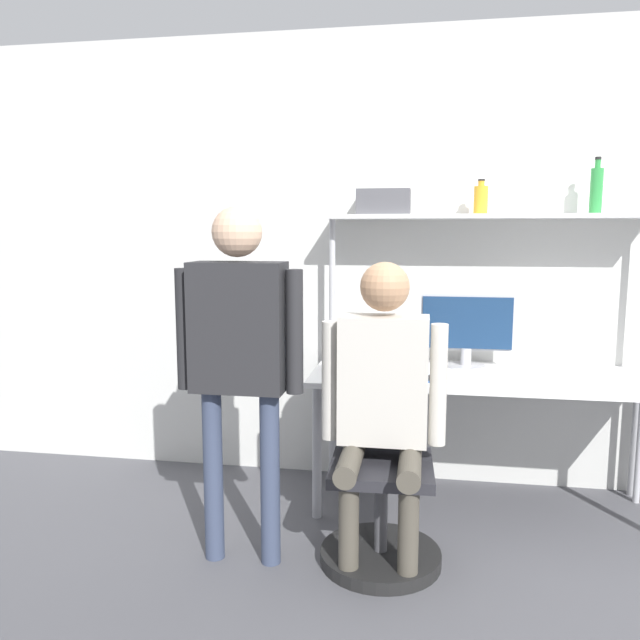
{
  "coord_description": "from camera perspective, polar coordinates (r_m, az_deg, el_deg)",
  "views": [
    {
      "loc": [
        -0.33,
        -3.05,
        1.52
      ],
      "look_at": [
        -0.83,
        -0.13,
        1.1
      ],
      "focal_mm": 35.0,
      "sensor_mm": 36.0,
      "label": 1
    }
  ],
  "objects": [
    {
      "name": "ground_plane",
      "position": [
        3.43,
        14.98,
        -18.63
      ],
      "size": [
        12.0,
        12.0,
        0.0
      ],
      "primitive_type": "plane",
      "color": "#4C4C51"
    },
    {
      "name": "wall_back",
      "position": [
        3.83,
        14.69,
        5.2
      ],
      "size": [
        8.0,
        0.06,
        2.7
      ],
      "color": "silver",
      "rests_on": "ground_plane"
    },
    {
      "name": "desk",
      "position": [
        3.54,
        14.83,
        -5.98
      ],
      "size": [
        1.88,
        0.71,
        0.75
      ],
      "color": "white",
      "rests_on": "ground_plane"
    },
    {
      "name": "shelf_unit",
      "position": [
        3.63,
        14.98,
        6.14
      ],
      "size": [
        1.79,
        0.3,
        1.62
      ],
      "color": "silver",
      "rests_on": "ground_plane"
    },
    {
      "name": "monitor",
      "position": [
        3.66,
        13.27,
        -0.72
      ],
      "size": [
        0.53,
        0.22,
        0.42
      ],
      "color": "#B7B7BC",
      "rests_on": "desk"
    },
    {
      "name": "laptop",
      "position": [
        3.4,
        5.74,
        -3.9
      ],
      "size": [
        0.35,
        0.26,
        0.25
      ],
      "color": "#BCBCC1",
      "rests_on": "desk"
    },
    {
      "name": "cell_phone",
      "position": [
        3.34,
        10.05,
        -5.31
      ],
      "size": [
        0.07,
        0.15,
        0.01
      ],
      "color": "#264C8C",
      "rests_on": "desk"
    },
    {
      "name": "office_chair",
      "position": [
        3.03,
        5.64,
        -16.0
      ],
      "size": [
        0.56,
        0.56,
        0.94
      ],
      "color": "black",
      "rests_on": "ground_plane"
    },
    {
      "name": "person_seated",
      "position": [
        2.81,
        5.76,
        -6.35
      ],
      "size": [
        0.56,
        0.47,
        1.39
      ],
      "color": "#4C473D",
      "rests_on": "ground_plane"
    },
    {
      "name": "person_standing",
      "position": [
        2.8,
        -7.42,
        -1.87
      ],
      "size": [
        0.58,
        0.22,
        1.63
      ],
      "color": "#38425B",
      "rests_on": "ground_plane"
    },
    {
      "name": "bottle_green",
      "position": [
        3.73,
        23.95,
        10.84
      ],
      "size": [
        0.07,
        0.07,
        0.3
      ],
      "color": "#2D8C3F",
      "rests_on": "shelf_unit"
    },
    {
      "name": "bottle_amber",
      "position": [
        3.63,
        14.49,
        10.63
      ],
      "size": [
        0.08,
        0.08,
        0.19
      ],
      "color": "gold",
      "rests_on": "shelf_unit"
    },
    {
      "name": "storage_box",
      "position": [
        3.63,
        5.86,
        10.68
      ],
      "size": [
        0.3,
        0.22,
        0.14
      ],
      "color": "#4C4C51",
      "rests_on": "shelf_unit"
    }
  ]
}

